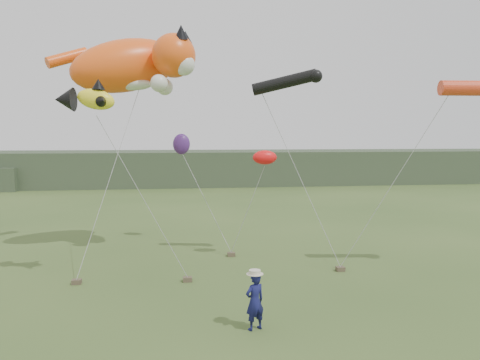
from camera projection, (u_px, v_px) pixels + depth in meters
The scene contains 8 objects.
ground at pixel (207, 334), 13.74m from camera, with size 120.00×120.00×0.00m, color #385123.
headland at pixel (157, 168), 57.20m from camera, with size 90.00×13.00×4.00m.
festival_attendant at pixel (255, 301), 13.98m from camera, with size 0.64×0.42×1.74m, color #14164C.
sandbag_anchors at pixel (171, 277), 19.08m from camera, with size 14.67×6.25×0.18m.
cat_kite at pixel (137, 64), 22.16m from camera, with size 7.21×4.37×3.59m.
fish_kite at pixel (84, 99), 17.50m from camera, with size 2.40×1.58×1.26m.
tube_kites at pixel (401, 84), 19.58m from camera, with size 10.57×4.77×1.38m.
misc_kites at pixel (214, 149), 23.50m from camera, with size 4.74×4.97×1.43m.
Camera 1 is at (-0.88, -13.26, 5.79)m, focal length 35.00 mm.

